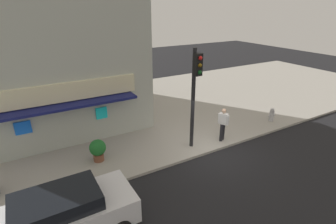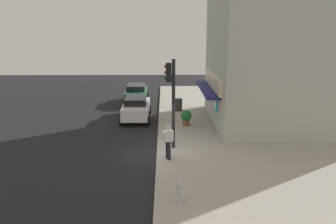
# 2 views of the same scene
# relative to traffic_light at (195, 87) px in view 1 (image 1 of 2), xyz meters

# --- Properties ---
(ground_plane) EXTENTS (61.55, 61.55, 0.00)m
(ground_plane) POSITION_rel_traffic_light_xyz_m (0.67, -0.77, -3.16)
(ground_plane) COLOR black
(sidewalk) EXTENTS (41.04, 12.88, 0.13)m
(sidewalk) POSITION_rel_traffic_light_xyz_m (0.67, 5.68, -3.10)
(sidewalk) COLOR #A39E93
(sidewalk) RESTS_ON ground_plane
(corner_building) EXTENTS (9.23, 10.00, 8.57)m
(corner_building) POSITION_rel_traffic_light_xyz_m (-5.23, 7.50, 1.25)
(corner_building) COLOR #ADB2A8
(corner_building) RESTS_ON sidewalk
(traffic_light) EXTENTS (0.32, 0.58, 4.72)m
(traffic_light) POSITION_rel_traffic_light_xyz_m (0.00, 0.00, 0.00)
(traffic_light) COLOR black
(traffic_light) RESTS_ON sidewalk
(fire_hydrant) EXTENTS (0.52, 0.28, 0.79)m
(fire_hydrant) POSITION_rel_traffic_light_xyz_m (5.80, 0.19, -2.66)
(fire_hydrant) COLOR #B2B2B7
(fire_hydrant) RESTS_ON sidewalk
(pedestrian) EXTENTS (0.40, 0.57, 1.72)m
(pedestrian) POSITION_rel_traffic_light_xyz_m (1.67, -0.19, -2.09)
(pedestrian) COLOR black
(pedestrian) RESTS_ON sidewalk
(potted_plant_by_doorway) EXTENTS (0.72, 0.72, 1.00)m
(potted_plant_by_doorway) POSITION_rel_traffic_light_xyz_m (-4.29, 1.07, -2.47)
(potted_plant_by_doorway) COLOR brown
(potted_plant_by_doorway) RESTS_ON sidewalk
(parked_car_white) EXTENTS (4.41, 2.04, 1.60)m
(parked_car_white) POSITION_rel_traffic_light_xyz_m (-6.37, -2.38, -2.32)
(parked_car_white) COLOR silver
(parked_car_white) RESTS_ON ground_plane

